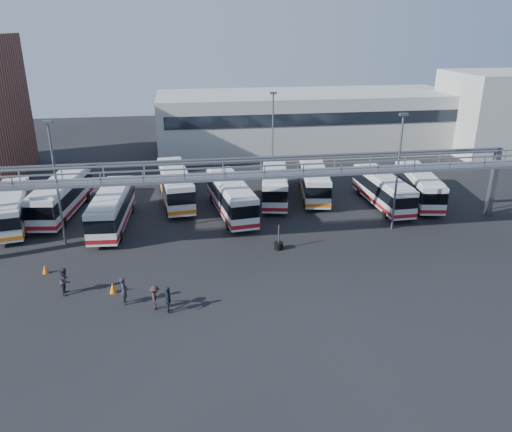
{
  "coord_description": "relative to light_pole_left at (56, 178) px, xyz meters",
  "views": [
    {
      "loc": [
        -6.24,
        -31.59,
        17.0
      ],
      "look_at": [
        -0.37,
        6.0,
        2.33
      ],
      "focal_mm": 35.0,
      "sensor_mm": 36.0,
      "label": 1
    }
  ],
  "objects": [
    {
      "name": "cone_left",
      "position": [
        4.77,
        -8.82,
        -5.35
      ],
      "size": [
        0.49,
        0.49,
        0.75
      ],
      "primitive_type": "cone",
      "rotation": [
        0.0,
        0.0,
        -0.04
      ],
      "color": "orange",
      "rests_on": "ground"
    },
    {
      "name": "light_pole_left",
      "position": [
        0.0,
        0.0,
        0.0
      ],
      "size": [
        0.7,
        0.35,
        10.21
      ],
      "color": "#4C4F54",
      "rests_on": "ground"
    },
    {
      "name": "warehouse",
      "position": [
        28.0,
        30.0,
        -1.73
      ],
      "size": [
        42.0,
        14.0,
        8.0
      ],
      "primitive_type": "cube",
      "color": "#9E9E99",
      "rests_on": "ground"
    },
    {
      "name": "ground",
      "position": [
        16.0,
        -8.0,
        -5.73
      ],
      "size": [
        140.0,
        140.0,
        0.0
      ],
      "primitive_type": "plane",
      "color": "black",
      "rests_on": "ground"
    },
    {
      "name": "bus_3",
      "position": [
        9.1,
        9.21,
        -3.82
      ],
      "size": [
        3.76,
        11.53,
        3.44
      ],
      "rotation": [
        0.0,
        0.0,
        0.1
      ],
      "color": "silver",
      "rests_on": "ground"
    },
    {
      "name": "pedestrian_a",
      "position": [
        5.71,
        -10.39,
        -4.79
      ],
      "size": [
        0.51,
        0.73,
        1.88
      ],
      "primitive_type": "imported",
      "rotation": [
        0.0,
        0.0,
        1.66
      ],
      "color": "black",
      "rests_on": "ground"
    },
    {
      "name": "pedestrian_b",
      "position": [
        1.68,
        -8.41,
        -4.78
      ],
      "size": [
        0.76,
        0.95,
        1.9
      ],
      "primitive_type": "imported",
      "rotation": [
        0.0,
        0.0,
        1.53
      ],
      "color": "#2C2432",
      "rests_on": "ground"
    },
    {
      "name": "building_right",
      "position": [
        54.0,
        24.0,
        -0.23
      ],
      "size": [
        14.0,
        12.0,
        11.0
      ],
      "primitive_type": "cube",
      "color": "#B2B2AD",
      "rests_on": "ground"
    },
    {
      "name": "bus_8",
      "position": [
        33.49,
        5.53,
        -3.97
      ],
      "size": [
        4.2,
        10.73,
        3.18
      ],
      "rotation": [
        0.0,
        0.0,
        -0.17
      ],
      "color": "silver",
      "rests_on": "ground"
    },
    {
      "name": "pedestrian_d",
      "position": [
        8.52,
        -11.88,
        -4.85
      ],
      "size": [
        0.5,
        1.06,
        1.76
      ],
      "primitive_type": "imported",
      "rotation": [
        0.0,
        0.0,
        1.64
      ],
      "color": "black",
      "rests_on": "ground"
    },
    {
      "name": "gantry",
      "position": [
        16.0,
        -2.13,
        -0.22
      ],
      "size": [
        51.4,
        5.15,
        7.1
      ],
      "color": "gray",
      "rests_on": "ground"
    },
    {
      "name": "bus_5",
      "position": [
        19.18,
        8.41,
        -3.94
      ],
      "size": [
        4.38,
        10.93,
        3.24
      ],
      "rotation": [
        0.0,
        0.0,
        -0.18
      ],
      "color": "silver",
      "rests_on": "ground"
    },
    {
      "name": "bus_7",
      "position": [
        29.41,
        4.89,
        -4.0
      ],
      "size": [
        2.64,
        10.34,
        3.12
      ],
      "rotation": [
        0.0,
        0.0,
        0.03
      ],
      "color": "silver",
      "rests_on": "ground"
    },
    {
      "name": "bus_1",
      "position": [
        -1.5,
        7.22,
        -3.82
      ],
      "size": [
        4.03,
        11.57,
        3.44
      ],
      "rotation": [
        0.0,
        0.0,
        -0.13
      ],
      "color": "silver",
      "rests_on": "ground"
    },
    {
      "name": "bus_0",
      "position": [
        -5.31,
        4.99,
        -3.98
      ],
      "size": [
        4.17,
        10.68,
        3.16
      ],
      "rotation": [
        0.0,
        0.0,
        0.17
      ],
      "color": "silver",
      "rests_on": "ground"
    },
    {
      "name": "pedestrian_c",
      "position": [
        7.7,
        -11.38,
        -4.9
      ],
      "size": [
        0.72,
        1.13,
        1.66
      ],
      "primitive_type": "imported",
      "rotation": [
        0.0,
        0.0,
        1.67
      ],
      "color": "#2C1E1D",
      "rests_on": "ground"
    },
    {
      "name": "bus_4",
      "position": [
        14.29,
        4.84,
        -3.88
      ],
      "size": [
        3.88,
        11.24,
        3.35
      ],
      "rotation": [
        0.0,
        0.0,
        0.12
      ],
      "color": "silver",
      "rests_on": "ground"
    },
    {
      "name": "light_pole_back",
      "position": [
        20.0,
        14.0,
        0.0
      ],
      "size": [
        0.7,
        0.35,
        10.21
      ],
      "color": "#4C4F54",
      "rests_on": "ground"
    },
    {
      "name": "cone_right",
      "position": [
        -0.43,
        -5.14,
        -5.39
      ],
      "size": [
        0.53,
        0.53,
        0.67
      ],
      "primitive_type": "cone",
      "rotation": [
        0.0,
        0.0,
        0.31
      ],
      "color": "orange",
      "rests_on": "ground"
    },
    {
      "name": "bus_6",
      "position": [
        23.43,
        8.89,
        -3.93
      ],
      "size": [
        4.24,
        10.99,
        3.26
      ],
      "rotation": [
        0.0,
        0.0,
        -0.17
      ],
      "color": "silver",
      "rests_on": "ground"
    },
    {
      "name": "bus_2",
      "position": [
        3.53,
        3.38,
        -3.91
      ],
      "size": [
        3.2,
        10.96,
        3.29
      ],
      "rotation": [
        0.0,
        0.0,
        -0.06
      ],
      "color": "silver",
      "rests_on": "ground"
    },
    {
      "name": "light_pole_mid",
      "position": [
        28.0,
        -1.0,
        0.0
      ],
      "size": [
        0.7,
        0.35,
        10.21
      ],
      "color": "#4C4F54",
      "rests_on": "ground"
    },
    {
      "name": "tire_stack",
      "position": [
        17.21,
        -3.68,
        -5.37
      ],
      "size": [
        0.74,
        0.74,
        2.12
      ],
      "color": "black",
      "rests_on": "ground"
    }
  ]
}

